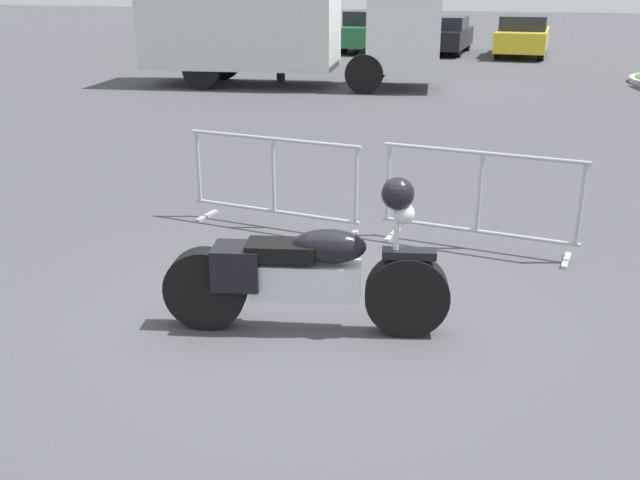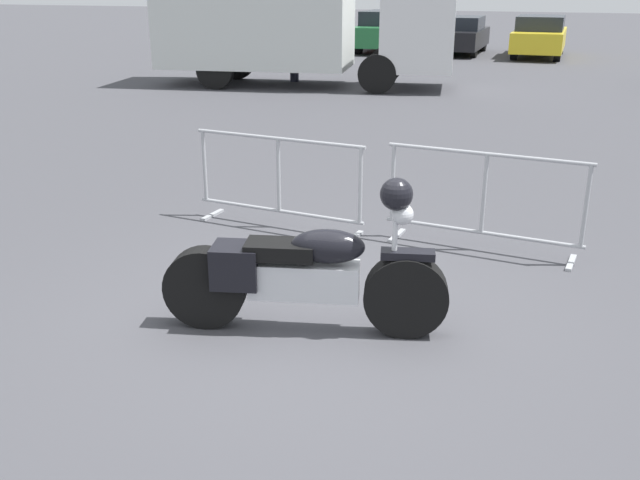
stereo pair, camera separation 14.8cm
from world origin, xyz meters
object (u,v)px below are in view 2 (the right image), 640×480
object	(u,v)px
box_truck	(288,22)
parked_car_green	(388,31)
crowd_barrier_far	(484,201)
parked_car_tan	(247,29)
parked_car_maroon	(314,31)
parked_car_black	(461,35)
crowd_barrier_near	(279,182)
parked_car_yellow	(539,36)
pedestrian	(294,48)
motorcycle	(304,273)

from	to	relation	value
box_truck	parked_car_green	distance (m)	10.11
crowd_barrier_far	parked_car_green	distance (m)	21.82
parked_car_tan	parked_car_maroon	size ratio (longest dim) A/B	1.03
parked_car_black	box_truck	bearing A→B (deg)	163.49
crowd_barrier_near	parked_car_yellow	distance (m)	20.73
crowd_barrier_far	parked_car_maroon	world-z (taller)	parked_car_maroon
crowd_barrier_far	pedestrian	bearing A→B (deg)	119.22
parked_car_maroon	pedestrian	world-z (taller)	pedestrian
box_truck	parked_car_tan	bearing A→B (deg)	111.86
motorcycle	parked_car_tan	distance (m)	25.00
motorcycle	parked_car_tan	xyz separation A→B (m)	(-10.69, 22.60, 0.27)
pedestrian	parked_car_black	bearing A→B (deg)	115.79
crowd_barrier_near	crowd_barrier_far	size ratio (longest dim) A/B	1.00
crowd_barrier_near	parked_car_black	bearing A→B (deg)	92.61
parked_car_tan	parked_car_yellow	distance (m)	11.45
crowd_barrier_near	parked_car_tan	size ratio (longest dim) A/B	0.47
parked_car_green	parked_car_yellow	xyz separation A→B (m)	(5.72, -0.30, -0.04)
motorcycle	parked_car_black	world-z (taller)	parked_car_black
crowd_barrier_far	parked_car_maroon	xyz separation A→B (m)	(-8.98, 20.41, 0.19)
parked_car_black	motorcycle	bearing A→B (deg)	-174.01
parked_car_maroon	parked_car_black	bearing A→B (deg)	-84.62
crowd_barrier_far	parked_car_black	distance (m)	21.12
crowd_barrier_near	parked_car_green	world-z (taller)	parked_car_green
parked_car_maroon	parked_car_yellow	xyz separation A→B (m)	(8.58, 0.24, -0.01)
crowd_barrier_near	parked_car_maroon	xyz separation A→B (m)	(-6.67, 20.41, 0.19)
parked_car_green	parked_car_black	world-z (taller)	parked_car_green
motorcycle	parked_car_black	xyz separation A→B (m)	(-2.11, 23.19, 0.19)
parked_car_tan	parked_car_black	size ratio (longest dim) A/B	1.11
parked_car_maroon	parked_car_yellow	size ratio (longest dim) A/B	1.02
parked_car_green	crowd_barrier_near	bearing A→B (deg)	-168.88
parked_car_black	pedestrian	bearing A→B (deg)	161.21
parked_car_black	parked_car_yellow	world-z (taller)	parked_car_yellow
box_truck	parked_car_yellow	size ratio (longest dim) A/B	1.85
parked_car_green	parked_car_black	xyz separation A→B (m)	(2.86, -0.08, -0.08)
parked_car_yellow	pedestrian	world-z (taller)	pedestrian
motorcycle	parked_car_maroon	world-z (taller)	parked_car_maroon
parked_car_tan	parked_car_black	world-z (taller)	parked_car_tan
parked_car_maroon	parked_car_black	world-z (taller)	parked_car_maroon
parked_car_maroon	crowd_barrier_far	bearing A→B (deg)	-155.45
crowd_barrier_near	parked_car_black	world-z (taller)	parked_car_black
parked_car_green	pedestrian	bearing A→B (deg)	178.27
parked_car_green	motorcycle	bearing A→B (deg)	-167.15
crowd_barrier_near	crowd_barrier_far	bearing A→B (deg)	0.00
parked_car_green	parked_car_black	bearing A→B (deg)	-90.73
parked_car_green	box_truck	bearing A→B (deg)	179.35
box_truck	parked_car_maroon	size ratio (longest dim) A/B	1.82
parked_car_green	pedestrian	distance (m)	9.28
pedestrian	motorcycle	bearing A→B (deg)	-23.62
box_truck	crowd_barrier_near	bearing A→B (deg)	-77.79
crowd_barrier_near	crowd_barrier_far	world-z (taller)	same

